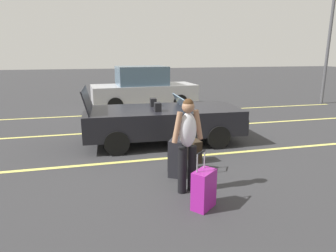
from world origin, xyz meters
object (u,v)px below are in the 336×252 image
(suitcase_large_black, at_px, (178,157))
(suitcase_small_carryon, at_px, (195,151))
(suitcase_medium_bright, at_px, (204,189))
(convertible_car, at_px, (170,121))
(parking_lamp_post, at_px, (329,38))
(parked_sedan_near, at_px, (143,88))
(traveler_person, at_px, (188,141))

(suitcase_large_black, bearing_deg, suitcase_small_carryon, -102.55)
(suitcase_medium_bright, bearing_deg, convertible_car, 134.23)
(parking_lamp_post, bearing_deg, suitcase_large_black, -143.93)
(convertible_car, bearing_deg, parking_lamp_post, 29.34)
(parked_sedan_near, xyz_separation_m, parking_lamp_post, (8.55, -0.92, 2.14))
(suitcase_medium_bright, bearing_deg, parking_lamp_post, 91.68)
(convertible_car, height_order, parked_sedan_near, parked_sedan_near)
(suitcase_medium_bright, bearing_deg, suitcase_large_black, 141.52)
(suitcase_medium_bright, bearing_deg, suitcase_small_carryon, 125.26)
(suitcase_small_carryon, bearing_deg, suitcase_medium_bright, 68.73)
(suitcase_large_black, distance_m, suitcase_small_carryon, 0.82)
(suitcase_small_carryon, bearing_deg, parked_sedan_near, -96.23)
(suitcase_small_carryon, xyz_separation_m, parking_lamp_post, (8.55, 6.04, 2.78))
(suitcase_small_carryon, height_order, parking_lamp_post, parking_lamp_post)
(suitcase_medium_bright, height_order, parking_lamp_post, parking_lamp_post)
(suitcase_large_black, bearing_deg, parked_sedan_near, -63.26)
(traveler_person, bearing_deg, parked_sedan_near, -17.83)
(suitcase_large_black, xyz_separation_m, suitcase_small_carryon, (0.56, 0.59, -0.12))
(traveler_person, relative_size, parking_lamp_post, 0.32)
(convertible_car, xyz_separation_m, parking_lamp_post, (8.69, 4.42, 2.44))
(convertible_car, xyz_separation_m, suitcase_medium_bright, (-0.38, -3.59, -0.28))
(convertible_car, distance_m, parking_lamp_post, 10.05)
(traveler_person, xyz_separation_m, parking_lamp_post, (9.15, 7.39, 2.10))
(suitcase_large_black, height_order, traveler_person, traveler_person)
(suitcase_large_black, bearing_deg, convertible_car, -69.56)
(suitcase_large_black, xyz_separation_m, parked_sedan_near, (0.55, 7.56, 0.52))
(suitcase_large_black, height_order, suitcase_small_carryon, suitcase_large_black)
(suitcase_large_black, bearing_deg, suitcase_medium_bright, 122.18)
(parked_sedan_near, height_order, parking_lamp_post, parking_lamp_post)
(parked_sedan_near, distance_m, parking_lamp_post, 8.87)
(parking_lamp_post, bearing_deg, parked_sedan_near, 173.83)
(suitcase_large_black, relative_size, suitcase_small_carryon, 2.11)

